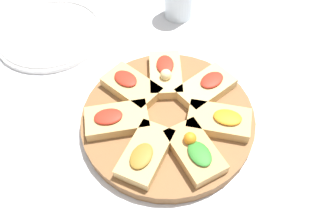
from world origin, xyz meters
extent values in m
plane|color=silver|center=(0.00, 0.00, 0.00)|extent=(3.00, 3.00, 0.00)
cylinder|color=brown|center=(0.00, 0.00, 0.01)|extent=(0.30, 0.30, 0.02)
cube|color=tan|center=(0.04, -0.08, 0.03)|extent=(0.10, 0.12, 0.02)
ellipsoid|color=olive|center=(0.05, -0.09, 0.05)|extent=(0.05, 0.06, 0.01)
cube|color=tan|center=(0.09, -0.01, 0.03)|extent=(0.11, 0.07, 0.02)
ellipsoid|color=#2D7A28|center=(0.10, -0.02, 0.05)|extent=(0.05, 0.04, 0.01)
sphere|color=orange|center=(0.07, -0.01, 0.05)|extent=(0.02, 0.02, 0.02)
cube|color=tan|center=(0.07, 0.06, 0.03)|extent=(0.12, 0.11, 0.02)
ellipsoid|color=orange|center=(0.08, 0.07, 0.05)|extent=(0.06, 0.06, 0.01)
cube|color=#DBB775|center=(0.00, 0.09, 0.03)|extent=(0.06, 0.11, 0.02)
ellipsoid|color=red|center=(0.00, 0.10, 0.05)|extent=(0.03, 0.05, 0.01)
cube|color=#DBB775|center=(-0.07, 0.05, 0.03)|extent=(0.12, 0.11, 0.02)
ellipsoid|color=red|center=(-0.08, 0.06, 0.05)|extent=(0.06, 0.05, 0.01)
sphere|color=beige|center=(-0.06, 0.04, 0.05)|extent=(0.02, 0.02, 0.02)
cube|color=tan|center=(-0.09, -0.02, 0.03)|extent=(0.12, 0.08, 0.02)
ellipsoid|color=red|center=(-0.10, -0.02, 0.05)|extent=(0.05, 0.04, 0.01)
cube|color=tan|center=(-0.04, -0.08, 0.03)|extent=(0.10, 0.12, 0.02)
ellipsoid|color=red|center=(-0.05, -0.09, 0.05)|extent=(0.05, 0.06, 0.01)
cylinder|color=white|center=(-0.34, -0.06, 0.01)|extent=(0.24, 0.24, 0.01)
torus|color=white|center=(-0.34, -0.06, 0.01)|extent=(0.23, 0.23, 0.01)
camera|label=1|loc=(0.26, -0.20, 0.49)|focal=35.00mm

